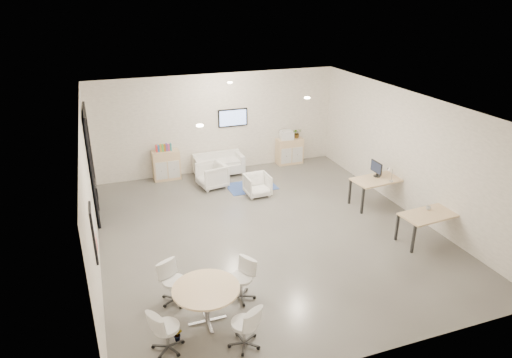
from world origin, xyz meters
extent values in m
cube|color=#585550|center=(0.00, 0.00, -0.40)|extent=(8.00, 9.00, 0.80)
cube|color=white|center=(0.00, 0.00, 3.60)|extent=(8.00, 9.00, 0.80)
cube|color=beige|center=(0.00, 4.90, 1.60)|extent=(8.00, 0.80, 3.20)
cube|color=beige|center=(0.00, -4.90, 1.60)|extent=(8.00, 0.80, 3.20)
cube|color=beige|center=(-4.40, 0.00, 1.60)|extent=(0.80, 9.00, 3.20)
cube|color=beige|center=(4.40, 0.00, 1.60)|extent=(0.80, 9.00, 3.20)
cube|color=black|center=(-3.96, 2.50, 1.43)|extent=(0.02, 1.90, 2.85)
cube|color=black|center=(-3.94, 2.50, 2.81)|extent=(0.06, 1.90, 0.08)
cube|color=black|center=(-3.94, 1.59, 1.43)|extent=(0.06, 0.08, 2.85)
cube|color=black|center=(-3.94, 3.41, 1.43)|extent=(0.06, 0.08, 2.85)
cube|color=black|center=(-3.94, 2.65, 1.43)|extent=(0.06, 0.07, 2.85)
cube|color=#B2B2B7|center=(-3.90, 2.05, 1.05)|extent=(0.04, 0.60, 0.05)
cube|color=black|center=(-3.98, -1.60, 1.55)|extent=(0.04, 0.54, 1.04)
cube|color=white|center=(-3.95, -1.60, 1.55)|extent=(0.01, 0.46, 0.96)
cube|color=#D84646|center=(-3.95, -1.60, 1.35)|extent=(0.01, 0.32, 0.30)
cube|color=black|center=(0.50, 4.46, 1.75)|extent=(0.98, 0.05, 0.58)
cube|color=#93B4FF|center=(0.50, 4.44, 1.75)|extent=(0.90, 0.01, 0.50)
cylinder|color=#FFEAC6|center=(-1.80, -1.00, 3.18)|extent=(0.14, 0.14, 0.03)
cylinder|color=#FFEAC6|center=(1.20, 0.50, 3.18)|extent=(0.14, 0.14, 0.03)
cylinder|color=#FFEAC6|center=(0.00, 3.00, 3.18)|extent=(0.14, 0.14, 0.03)
cube|color=#DDBC85|center=(-1.78, 4.26, 0.47)|extent=(0.84, 0.42, 0.94)
cube|color=silver|center=(-1.97, 4.04, 0.38)|extent=(0.35, 0.02, 0.57)
cube|color=silver|center=(-1.59, 4.04, 0.38)|extent=(0.35, 0.02, 0.57)
cube|color=#DDBC85|center=(2.46, 4.26, 0.45)|extent=(0.89, 0.42, 0.89)
cube|color=silver|center=(2.25, 4.05, 0.36)|extent=(0.37, 0.02, 0.54)
cube|color=silver|center=(2.66, 4.05, 0.36)|extent=(0.37, 0.02, 0.54)
cube|color=red|center=(-2.04, 4.26, 1.05)|extent=(0.04, 0.14, 0.22)
cube|color=#337FCC|center=(-1.98, 4.26, 1.05)|extent=(0.05, 0.14, 0.22)
cube|color=gold|center=(-1.92, 4.26, 1.05)|extent=(0.04, 0.14, 0.22)
cube|color=#4CB24C|center=(-1.86, 4.26, 1.05)|extent=(0.04, 0.14, 0.22)
cube|color=#CC6619|center=(-1.79, 4.26, 1.05)|extent=(0.04, 0.14, 0.22)
cube|color=purple|center=(-1.73, 4.26, 1.05)|extent=(0.04, 0.14, 0.22)
cube|color=#E54C7F|center=(-1.67, 4.26, 1.05)|extent=(0.04, 0.14, 0.22)
cube|color=teal|center=(-1.60, 4.26, 1.05)|extent=(0.04, 0.14, 0.22)
cube|color=white|center=(2.33, 4.26, 1.02)|extent=(0.48, 0.42, 0.26)
cube|color=white|center=(2.33, 4.26, 1.18)|extent=(0.36, 0.31, 0.05)
cube|color=silver|center=(-0.13, 4.06, 0.24)|extent=(1.57, 0.80, 0.29)
cube|color=silver|center=(-0.13, 4.36, 0.54)|extent=(1.57, 0.19, 0.29)
cube|color=silver|center=(-0.85, 4.06, 0.39)|extent=(0.14, 0.78, 0.59)
cube|color=silver|center=(0.58, 4.06, 0.39)|extent=(0.14, 0.78, 0.59)
cube|color=#33549C|center=(0.55, 2.78, 0.01)|extent=(1.49, 1.01, 0.01)
imported|color=silver|center=(-0.59, 3.17, 0.41)|extent=(0.87, 0.91, 0.82)
imported|color=silver|center=(0.51, 2.12, 0.35)|extent=(0.70, 0.66, 0.70)
cube|color=#DDBC85|center=(3.47, 0.38, 0.78)|extent=(1.61, 0.92, 0.04)
cube|color=black|center=(2.76, 0.05, 0.38)|extent=(0.05, 0.05, 0.76)
cube|color=black|center=(4.18, 0.05, 0.38)|extent=(0.05, 0.05, 0.76)
cube|color=black|center=(2.76, 0.71, 0.38)|extent=(0.05, 0.05, 0.76)
cube|color=black|center=(4.18, 0.71, 0.38)|extent=(0.05, 0.05, 0.76)
cube|color=#DDBC85|center=(3.44, -1.75, 0.73)|extent=(1.50, 0.84, 0.04)
cube|color=black|center=(2.77, -2.06, 0.35)|extent=(0.05, 0.05, 0.71)
cube|color=black|center=(4.11, -2.06, 0.35)|extent=(0.05, 0.05, 0.71)
cube|color=black|center=(2.77, -1.45, 0.35)|extent=(0.05, 0.05, 0.71)
cube|color=black|center=(4.11, -1.45, 0.35)|extent=(0.05, 0.05, 0.71)
cylinder|color=black|center=(3.47, 0.53, 0.81)|extent=(0.20, 0.20, 0.02)
cube|color=black|center=(3.47, 0.53, 0.93)|extent=(0.04, 0.03, 0.24)
cube|color=black|center=(3.42, 0.53, 1.08)|extent=(0.03, 0.50, 0.32)
cylinder|color=#DDBC85|center=(-2.23, -2.78, 0.72)|extent=(1.21, 1.21, 0.04)
cylinder|color=#B2B2B7|center=(-2.23, -2.78, 0.35)|extent=(0.10, 0.10, 0.70)
cube|color=#B2B2B7|center=(-2.23, -2.78, 0.01)|extent=(0.71, 0.06, 0.03)
cube|color=#B2B2B7|center=(-2.23, -2.78, 0.01)|extent=(0.06, 0.71, 0.03)
imported|color=#3F7F3F|center=(2.72, 4.28, 1.02)|extent=(0.31, 0.34, 0.26)
imported|color=#3F7F3F|center=(-2.82, -3.09, 0.06)|extent=(0.24, 0.30, 0.12)
imported|color=white|center=(3.51, -1.57, 0.80)|extent=(0.12, 0.10, 0.11)
camera|label=1|loc=(-3.64, -9.36, 5.61)|focal=32.00mm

